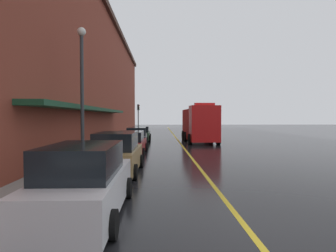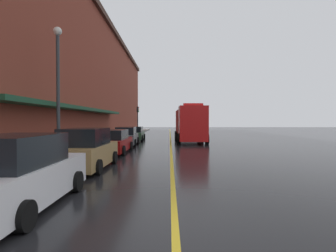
{
  "view_description": "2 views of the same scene",
  "coord_description": "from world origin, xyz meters",
  "views": [
    {
      "loc": [
        -2.01,
        -5.56,
        2.57
      ],
      "look_at": [
        -1.24,
        18.8,
        1.73
      ],
      "focal_mm": 29.7,
      "sensor_mm": 36.0,
      "label": 1
    },
    {
      "loc": [
        -0.12,
        -5.03,
        2.22
      ],
      "look_at": [
        -0.24,
        16.53,
        1.76
      ],
      "focal_mm": 28.28,
      "sensor_mm": 36.0,
      "label": 2
    }
  ],
  "objects": [
    {
      "name": "ground_plane",
      "position": [
        0.0,
        25.0,
        0.0
      ],
      "size": [
        112.0,
        112.0,
        0.0
      ],
      "primitive_type": "plane",
      "color": "black"
    },
    {
      "name": "sidewalk_left",
      "position": [
        -6.2,
        25.0,
        0.07
      ],
      "size": [
        2.4,
        70.0,
        0.15
      ],
      "primitive_type": "cube",
      "color": "gray",
      "rests_on": "ground"
    },
    {
      "name": "lane_center_stripe",
      "position": [
        0.0,
        25.0,
        0.0
      ],
      "size": [
        0.16,
        70.0,
        0.01
      ],
      "primitive_type": "cube",
      "color": "gold",
      "rests_on": "ground"
    },
    {
      "name": "brick_building_left",
      "position": [
        -14.31,
        24.0,
        7.06
      ],
      "size": [
        15.0,
        64.0,
        14.1
      ],
      "color": "brown",
      "rests_on": "ground"
    },
    {
      "name": "parked_car_0",
      "position": [
        -3.92,
        1.57,
        0.87
      ],
      "size": [
        2.07,
        4.77,
        1.86
      ],
      "rotation": [
        0.0,
        0.0,
        1.57
      ],
      "color": "silver",
      "rests_on": "ground"
    },
    {
      "name": "parked_car_1",
      "position": [
        -3.91,
        6.98,
        0.86
      ],
      "size": [
        2.17,
        4.5,
        1.86
      ],
      "rotation": [
        0.0,
        0.0,
        1.55
      ],
      "color": "#A5844C",
      "rests_on": "ground"
    },
    {
      "name": "parked_car_2",
      "position": [
        -3.93,
        12.92,
        0.75
      ],
      "size": [
        2.11,
        4.89,
        1.59
      ],
      "rotation": [
        0.0,
        0.0,
        1.56
      ],
      "color": "maroon",
      "rests_on": "ground"
    },
    {
      "name": "parked_car_3",
      "position": [
        -3.95,
        18.46,
        0.77
      ],
      "size": [
        2.1,
        4.79,
        1.63
      ],
      "rotation": [
        0.0,
        0.0,
        1.61
      ],
      "color": "#595B60",
      "rests_on": "ground"
    },
    {
      "name": "parked_car_4",
      "position": [
        -3.95,
        24.21,
        0.73
      ],
      "size": [
        2.06,
        4.64,
        1.54
      ],
      "rotation": [
        0.0,
        0.0,
        1.58
      ],
      "color": "#2D5133",
      "rests_on": "ground"
    },
    {
      "name": "fire_truck",
      "position": [
        2.0,
        22.05,
        1.8
      ],
      "size": [
        3.05,
        7.57,
        3.78
      ],
      "rotation": [
        0.0,
        0.0,
        -1.55
      ],
      "color": "red",
      "rests_on": "ground"
    },
    {
      "name": "parking_meter_0",
      "position": [
        -5.35,
        15.16,
        1.06
      ],
      "size": [
        0.14,
        0.18,
        1.33
      ],
      "color": "#4C4C51",
      "rests_on": "sidewalk_left"
    },
    {
      "name": "parking_meter_1",
      "position": [
        -5.35,
        9.81,
        1.06
      ],
      "size": [
        0.14,
        0.18,
        1.33
      ],
      "color": "#4C4C51",
      "rests_on": "sidewalk_left"
    },
    {
      "name": "parking_meter_2",
      "position": [
        -5.35,
        14.26,
        1.06
      ],
      "size": [
        0.14,
        0.18,
        1.33
      ],
      "color": "#4C4C51",
      "rests_on": "sidewalk_left"
    },
    {
      "name": "street_lamp_left",
      "position": [
        -5.95,
        8.8,
        4.4
      ],
      "size": [
        0.44,
        0.44,
        6.94
      ],
      "color": "#33383D",
      "rests_on": "sidewalk_left"
    },
    {
      "name": "traffic_light_near",
      "position": [
        -5.29,
        38.01,
        3.16
      ],
      "size": [
        0.38,
        0.36,
        4.3
      ],
      "color": "#232326",
      "rests_on": "sidewalk_left"
    }
  ]
}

